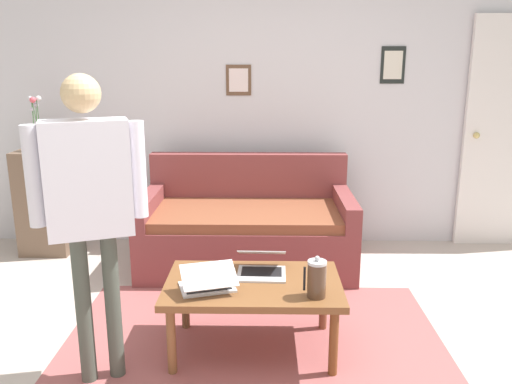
{
  "coord_description": "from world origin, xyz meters",
  "views": [
    {
      "loc": [
        -0.05,
        2.52,
        1.67
      ],
      "look_at": [
        0.0,
        -0.87,
        0.8
      ],
      "focal_mm": 36.3,
      "sensor_mm": 36.0,
      "label": 1
    }
  ],
  "objects": [
    {
      "name": "laptop_center",
      "position": [
        0.26,
        -0.12,
        0.47
      ],
      "size": [
        0.36,
        0.33,
        0.15
      ],
      "color": "silver",
      "rests_on": "coffee_table"
    },
    {
      "name": "side_shelf",
      "position": [
        1.87,
        -1.81,
        0.46
      ],
      "size": [
        0.42,
        0.32,
        0.92
      ],
      "color": "brown",
      "rests_on": "ground_plane"
    },
    {
      "name": "couch",
      "position": [
        0.09,
        -1.56,
        0.3
      ],
      "size": [
        1.71,
        0.93,
        0.88
      ],
      "color": "brown",
      "rests_on": "ground_plane"
    },
    {
      "name": "back_wall",
      "position": [
        -0.0,
        -2.2,
        1.35
      ],
      "size": [
        7.04,
        0.11,
        2.7
      ],
      "color": "silver",
      "rests_on": "ground_plane"
    },
    {
      "name": "interior_door",
      "position": [
        -2.24,
        -2.11,
        1.02
      ],
      "size": [
        0.82,
        0.09,
        2.05
      ],
      "color": "silver",
      "rests_on": "ground_plane"
    },
    {
      "name": "ground_plane",
      "position": [
        0.0,
        0.0,
        0.0
      ],
      "size": [
        7.68,
        7.68,
        0.0
      ],
      "primitive_type": "plane",
      "color": "#BAACA2"
    },
    {
      "name": "area_rug",
      "position": [
        0.01,
        -0.13,
        0.0
      ],
      "size": [
        2.3,
        1.92,
        0.01
      ],
      "primitive_type": "cube",
      "color": "#9B5251",
      "rests_on": "ground_plane"
    },
    {
      "name": "french_press",
      "position": [
        -0.33,
        -0.04,
        0.54
      ],
      "size": [
        0.12,
        0.1,
        0.23
      ],
      "color": "#4C3323",
      "rests_on": "coffee_table"
    },
    {
      "name": "coffee_table",
      "position": [
        0.01,
        -0.23,
        0.38
      ],
      "size": [
        1.01,
        0.63,
        0.43
      ],
      "color": "brown",
      "rests_on": "ground_plane"
    },
    {
      "name": "person_standing",
      "position": [
        0.81,
        0.06,
        1.03
      ],
      "size": [
        0.56,
        0.31,
        1.61
      ],
      "color": "#444B41",
      "rests_on": "ground_plane"
    },
    {
      "name": "laptop_left",
      "position": [
        -0.04,
        -0.35,
        0.48
      ],
      "size": [
        0.29,
        0.3,
        0.16
      ],
      "color": "silver",
      "rests_on": "coffee_table"
    },
    {
      "name": "flower_vase",
      "position": [
        1.87,
        -1.81,
        1.07
      ],
      "size": [
        0.11,
        0.11,
        0.46
      ],
      "color": "brown",
      "rests_on": "side_shelf"
    }
  ]
}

